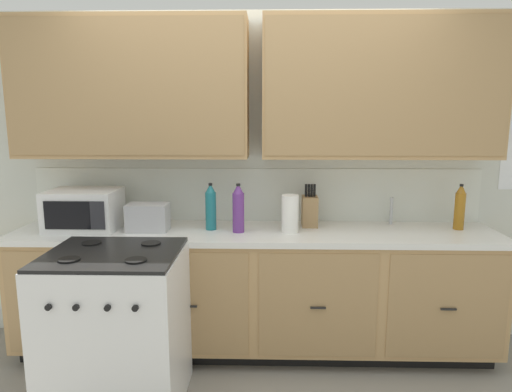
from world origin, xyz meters
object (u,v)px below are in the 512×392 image
object	(u,v)px
stove_range	(117,329)
knife_block	(310,211)
toaster	(148,217)
bottle_violet	(238,209)
bottle_teal	(211,207)
paper_towel_roll	(290,214)
bottle_amber	(460,207)
microwave	(84,210)

from	to	relation	value
stove_range	knife_block	size ratio (longest dim) A/B	3.06
toaster	bottle_violet	world-z (taller)	bottle_violet
bottle_teal	bottle_violet	xyz separation A→B (m)	(0.20, -0.07, 0.00)
bottle_violet	toaster	bearing A→B (deg)	177.98
stove_range	bottle_teal	bearing A→B (deg)	53.48
paper_towel_roll	bottle_teal	size ratio (longest dim) A/B	0.79
bottle_violet	stove_range	bearing A→B (deg)	-139.36
bottle_teal	bottle_violet	size ratio (longest dim) A/B	0.97
toaster	paper_towel_roll	world-z (taller)	paper_towel_roll
stove_range	knife_block	distance (m)	1.51
knife_block	paper_towel_roll	world-z (taller)	knife_block
toaster	knife_block	world-z (taller)	knife_block
bottle_amber	bottle_violet	bearing A→B (deg)	-175.67
toaster	bottle_teal	distance (m)	0.44
bottle_amber	bottle_violet	xyz separation A→B (m)	(-1.55, -0.12, 0.01)
knife_block	paper_towel_roll	distance (m)	0.23
bottle_teal	bottle_amber	bearing A→B (deg)	1.63
stove_range	bottle_amber	bearing A→B (deg)	17.47
stove_range	bottle_teal	size ratio (longest dim) A/B	2.88
bottle_amber	bottle_teal	xyz separation A→B (m)	(-1.75, -0.05, 0.00)
microwave	knife_block	world-z (taller)	knife_block
toaster	paper_towel_roll	bearing A→B (deg)	-1.09
stove_range	toaster	bearing A→B (deg)	85.47
stove_range	bottle_teal	world-z (taller)	bottle_teal
microwave	knife_block	size ratio (longest dim) A/B	1.55
bottle_amber	bottle_teal	world-z (taller)	bottle_teal
paper_towel_roll	knife_block	bearing A→B (deg)	49.47
microwave	knife_block	xyz separation A→B (m)	(1.59, 0.13, -0.02)
microwave	bottle_violet	world-z (taller)	bottle_violet
stove_range	paper_towel_roll	size ratio (longest dim) A/B	3.65
microwave	bottle_violet	bearing A→B (deg)	-2.73
paper_towel_roll	bottle_violet	xyz separation A→B (m)	(-0.35, -0.00, 0.03)
stove_range	bottle_violet	world-z (taller)	bottle_violet
bottle_teal	bottle_violet	world-z (taller)	bottle_violet
bottle_violet	paper_towel_roll	bearing A→B (deg)	0.57
microwave	bottle_teal	xyz separation A→B (m)	(0.89, 0.02, 0.02)
knife_block	bottle_teal	xyz separation A→B (m)	(-0.70, -0.11, 0.05)
stove_range	bottle_teal	distance (m)	1.01
stove_range	microwave	xyz separation A→B (m)	(-0.41, 0.64, 0.58)
paper_towel_roll	bottle_violet	distance (m)	0.36
bottle_teal	toaster	bearing A→B (deg)	-174.05
stove_range	microwave	size ratio (longest dim) A/B	1.98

